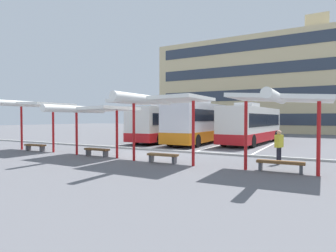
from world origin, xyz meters
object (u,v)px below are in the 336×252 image
waiting_shelter_1 (92,110)px  waiting_shelter_3 (280,100)px  bench_3 (280,164)px  coach_bus_2 (252,125)px  waiting_passenger_0 (279,145)px  coach_bus_1 (205,123)px  bench_1 (97,150)px  bench_2 (163,156)px  coach_bus_0 (171,124)px  waiting_shelter_2 (159,101)px  bench_0 (35,146)px  waiting_shelter_0 (33,105)px

waiting_shelter_1 → waiting_shelter_3: waiting_shelter_3 is taller
waiting_shelter_3 → bench_3: 2.60m
coach_bus_2 → waiting_passenger_0: coach_bus_2 is taller
coach_bus_1 → bench_1: bearing=-99.4°
waiting_passenger_0 → coach_bus_2: bearing=108.9°
bench_1 → bench_2: size_ratio=1.01×
waiting_shelter_3 → coach_bus_0: bearing=132.9°
waiting_shelter_2 → waiting_shelter_3: (5.37, 0.21, -0.09)m
coach_bus_2 → waiting_passenger_0: bearing=-71.1°
bench_0 → bench_2: 9.95m
bench_1 → waiting_passenger_0: bearing=12.5°
bench_0 → coach_bus_0: bearing=71.9°
waiting_shelter_1 → bench_3: 10.17m
coach_bus_0 → waiting_shelter_0: 12.79m
bench_1 → waiting_shelter_2: bearing=-7.7°
waiting_shelter_3 → bench_3: bearing=90.0°
coach_bus_0 → bench_3: 16.52m
bench_2 → waiting_shelter_3: 5.96m
waiting_shelter_2 → bench_2: 2.70m
bench_3 → waiting_shelter_0: bearing=-179.2°
waiting_shelter_0 → bench_2: size_ratio=3.16×
coach_bus_1 → bench_1: (-1.96, -11.87, -1.42)m
coach_bus_1 → waiting_shelter_0: coach_bus_1 is taller
bench_1 → waiting_passenger_0: (9.57, 2.11, 0.60)m
coach_bus_2 → waiting_passenger_0: size_ratio=6.52×
coach_bus_0 → bench_0: (-3.91, -11.95, -1.29)m
bench_1 → waiting_shelter_2: 5.29m
coach_bus_0 → waiting_passenger_0: 14.80m
coach_bus_2 → bench_2: coach_bus_2 is taller
coach_bus_1 → bench_0: 14.10m
bench_2 → waiting_passenger_0: (5.04, 2.36, 0.60)m
coach_bus_0 → waiting_shelter_2: size_ratio=2.25×
waiting_passenger_0 → waiting_shelter_3: bearing=-82.6°
bench_2 → waiting_passenger_0: 5.60m
coach_bus_2 → bench_2: 12.96m
coach_bus_2 → bench_2: bearing=-96.5°
coach_bus_1 → waiting_shelter_3: bearing=-57.1°
waiting_shelter_1 → bench_1: 2.33m
coach_bus_1 → bench_2: (2.56, -12.12, -1.42)m
bench_3 → waiting_passenger_0: 2.20m
coach_bus_0 → waiting_shelter_3: (11.41, -12.30, 1.28)m
coach_bus_0 → bench_1: coach_bus_0 is taller
coach_bus_2 → waiting_shelter_0: bearing=-131.8°
waiting_shelter_1 → bench_2: (4.53, 0.11, -2.31)m
waiting_shelter_2 → coach_bus_0: bearing=115.8°
waiting_shelter_2 → bench_3: bearing=6.7°
coach_bus_1 → waiting_shelter_3: (7.93, -12.28, 1.16)m
bench_0 → waiting_shelter_1: waiting_shelter_1 is taller
bench_0 → bench_2: same height
coach_bus_1 → bench_3: 14.33m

